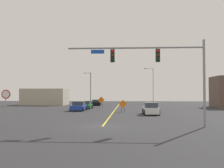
{
  "coord_description": "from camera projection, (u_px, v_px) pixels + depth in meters",
  "views": [
    {
      "loc": [
        2.06,
        -21.43,
        2.74
      ],
      "look_at": [
        -0.57,
        22.53,
        4.25
      ],
      "focal_mm": 41.91,
      "sensor_mm": 36.0,
      "label": 1
    }
  ],
  "objects": [
    {
      "name": "ground",
      "position": [
        103.0,
        126.0,
        21.4
      ],
      "size": [
        131.93,
        131.93,
        0.0
      ],
      "primitive_type": "plane",
      "color": "#2D2D30"
    },
    {
      "name": "car_green_near",
      "position": [
        86.0,
        105.0,
        45.62
      ],
      "size": [
        2.22,
        4.23,
        1.36
      ],
      "color": "#196B38",
      "rests_on": "ground"
    },
    {
      "name": "car_blue_approaching",
      "position": [
        79.0,
        106.0,
        40.6
      ],
      "size": [
        2.08,
        4.51,
        1.46
      ],
      "color": "#1E389E",
      "rests_on": "ground"
    },
    {
      "name": "stop_sign",
      "position": [
        6.0,
        100.0,
        21.6
      ],
      "size": [
        0.76,
        0.07,
        3.02
      ],
      "color": "gray",
      "rests_on": "ground"
    },
    {
      "name": "street_lamp_near_left",
      "position": [
        90.0,
        86.0,
        72.53
      ],
      "size": [
        1.98,
        0.24,
        8.42
      ],
      "color": "black",
      "rests_on": "ground"
    },
    {
      "name": "construction_sign_median_far",
      "position": [
        101.0,
        100.0,
        50.17
      ],
      "size": [
        1.29,
        0.24,
        2.06
      ],
      "color": "orange",
      "rests_on": "ground"
    },
    {
      "name": "car_black_distant",
      "position": [
        96.0,
        103.0,
        57.46
      ],
      "size": [
        2.1,
        4.38,
        1.28
      ],
      "color": "black",
      "rests_on": "ground"
    },
    {
      "name": "street_lamp_near_right",
      "position": [
        152.0,
        84.0,
        69.15
      ],
      "size": [
        2.44,
        0.24,
        9.36
      ],
      "color": "gray",
      "rests_on": "ground"
    },
    {
      "name": "roadside_building_west",
      "position": [
        45.0,
        97.0,
        60.01
      ],
      "size": [
        9.76,
        6.32,
        3.71
      ],
      "color": "#B2A893",
      "rests_on": "ground"
    },
    {
      "name": "road_centre_stripe",
      "position": [
        118.0,
        105.0,
        57.96
      ],
      "size": [
        0.16,
        73.3,
        0.01
      ],
      "color": "yellow",
      "rests_on": "ground"
    },
    {
      "name": "car_white_passing",
      "position": [
        151.0,
        109.0,
        33.33
      ],
      "size": [
        1.97,
        4.4,
        1.53
      ],
      "color": "white",
      "rests_on": "ground"
    },
    {
      "name": "traffic_signal_assembly",
      "position": [
        159.0,
        63.0,
        21.29
      ],
      "size": [
        11.21,
        0.44,
        7.08
      ],
      "color": "gray",
      "rests_on": "ground"
    },
    {
      "name": "construction_sign_left_lane",
      "position": [
        123.0,
        104.0,
        37.5
      ],
      "size": [
        1.17,
        0.1,
        1.75
      ],
      "color": "orange",
      "rests_on": "ground"
    }
  ]
}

